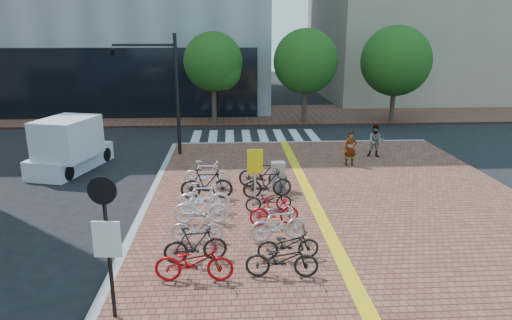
{
  "coord_description": "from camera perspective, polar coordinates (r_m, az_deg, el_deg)",
  "views": [
    {
      "loc": [
        -0.95,
        -12.54,
        6.08
      ],
      "look_at": [
        0.02,
        4.32,
        1.3
      ],
      "focal_mm": 32.0,
      "sensor_mm": 36.0,
      "label": 1
    }
  ],
  "objects": [
    {
      "name": "yellow_sign",
      "position": [
        15.89,
        -0.11,
        -0.81
      ],
      "size": [
        0.54,
        0.14,
        2.0
      ],
      "color": "#B7B7BC",
      "rests_on": "sidewalk"
    },
    {
      "name": "far_sidewalk",
      "position": [
        34.08,
        -1.64,
        5.64
      ],
      "size": [
        70.0,
        8.0,
        0.15
      ],
      "primitive_type": "cube",
      "color": "brown",
      "rests_on": "ground"
    },
    {
      "name": "traffic_light_pole",
      "position": [
        22.73,
        -13.39,
        10.61
      ],
      "size": [
        3.14,
        1.21,
        5.85
      ],
      "color": "black",
      "rests_on": "sidewalk"
    },
    {
      "name": "bike_11",
      "position": [
        15.56,
        1.58,
        -4.94
      ],
      "size": [
        1.66,
        0.76,
        0.84
      ],
      "primitive_type": "imported",
      "rotation": [
        0.0,
        0.0,
        1.7
      ],
      "color": "black",
      "rests_on": "sidewalk"
    },
    {
      "name": "bike_9",
      "position": [
        13.41,
        2.86,
        -8.02
      ],
      "size": [
        1.77,
        0.76,
        1.03
      ],
      "primitive_type": "imported",
      "rotation": [
        0.0,
        0.0,
        1.73
      ],
      "color": "silver",
      "rests_on": "sidewalk"
    },
    {
      "name": "bike_13",
      "position": [
        17.78,
        0.86,
        -1.74
      ],
      "size": [
        1.97,
        0.87,
        1.14
      ],
      "primitive_type": "imported",
      "rotation": [
        0.0,
        0.0,
        1.39
      ],
      "color": "black",
      "rests_on": "sidewalk"
    },
    {
      "name": "street_trees",
      "position": [
        30.65,
        8.18,
        11.94
      ],
      "size": [
        16.2,
        4.6,
        6.35
      ],
      "color": "#38281E",
      "rests_on": "far_sidewalk"
    },
    {
      "name": "ground",
      "position": [
        13.96,
        0.96,
        -10.0
      ],
      "size": [
        120.0,
        120.0,
        0.0
      ],
      "primitive_type": "plane",
      "color": "black",
      "rests_on": "ground"
    },
    {
      "name": "pedestrian_b",
      "position": [
        22.89,
        14.75,
        2.31
      ],
      "size": [
        0.93,
        0.82,
        1.59
      ],
      "primitive_type": "imported",
      "rotation": [
        0.0,
        0.0,
        -0.33
      ],
      "color": "#4F5465",
      "rests_on": "sidewalk"
    },
    {
      "name": "bike_4",
      "position": [
        15.48,
        -6.6,
        -4.69
      ],
      "size": [
        1.81,
        0.55,
        1.08
      ],
      "primitive_type": "imported",
      "rotation": [
        0.0,
        0.0,
        1.59
      ],
      "color": "white",
      "rests_on": "sidewalk"
    },
    {
      "name": "pedestrian_a",
      "position": [
        21.18,
        11.72,
        1.42
      ],
      "size": [
        0.6,
        0.41,
        1.58
      ],
      "primitive_type": "imported",
      "rotation": [
        0.0,
        0.0,
        0.07
      ],
      "color": "gray",
      "rests_on": "sidewalk"
    },
    {
      "name": "notice_sign",
      "position": [
        9.85,
        -18.2,
        -8.45
      ],
      "size": [
        0.59,
        0.16,
        3.2
      ],
      "color": "black",
      "rests_on": "sidewalk"
    },
    {
      "name": "bike_1",
      "position": [
        12.34,
        -7.58,
        -10.42
      ],
      "size": [
        1.73,
        0.72,
        1.01
      ],
      "primitive_type": "imported",
      "rotation": [
        0.0,
        0.0,
        1.72
      ],
      "color": "black",
      "rests_on": "sidewalk"
    },
    {
      "name": "kerb_north",
      "position": [
        25.57,
        5.7,
        2.14
      ],
      "size": [
        14.0,
        0.25,
        0.15
      ],
      "primitive_type": "cube",
      "color": "gray",
      "rests_on": "ground"
    },
    {
      "name": "utility_box",
      "position": [
        17.56,
        2.76,
        -2.02
      ],
      "size": [
        0.54,
        0.41,
        1.12
      ],
      "primitive_type": "cube",
      "rotation": [
        0.0,
        0.0,
        0.06
      ],
      "color": "#A6A5AA",
      "rests_on": "sidewalk"
    },
    {
      "name": "bike_3",
      "position": [
        14.63,
        -6.92,
        -5.96
      ],
      "size": [
        1.79,
        0.55,
        1.07
      ],
      "primitive_type": "imported",
      "rotation": [
        0.0,
        0.0,
        1.54
      ],
      "color": "silver",
      "rests_on": "sidewalk"
    },
    {
      "name": "bike_5",
      "position": [
        16.71,
        -6.2,
        -2.99
      ],
      "size": [
        1.92,
        0.6,
        1.14
      ],
      "primitive_type": "imported",
      "rotation": [
        0.0,
        0.0,
        1.6
      ],
      "color": "black",
      "rests_on": "sidewalk"
    },
    {
      "name": "box_truck",
      "position": [
        22.15,
        -22.38,
        1.78
      ],
      "size": [
        2.92,
        4.62,
        2.48
      ],
      "color": "silver",
      "rests_on": "ground"
    },
    {
      "name": "bike_8",
      "position": [
        12.44,
        4.05,
        -10.43
      ],
      "size": [
        1.7,
        0.68,
        0.88
      ],
      "primitive_type": "imported",
      "rotation": [
        0.0,
        0.0,
        1.63
      ],
      "color": "black",
      "rests_on": "sidewalk"
    },
    {
      "name": "bike_10",
      "position": [
        14.44,
        2.29,
        -6.39
      ],
      "size": [
        1.62,
        0.6,
        0.95
      ],
      "primitive_type": "imported",
      "rotation": [
        0.0,
        0.0,
        1.67
      ],
      "color": "red",
      "rests_on": "sidewalk"
    },
    {
      "name": "bike_6",
      "position": [
        17.86,
        -6.2,
        -1.8
      ],
      "size": [
        1.9,
        0.71,
        1.11
      ],
      "primitive_type": "imported",
      "rotation": [
        0.0,
        0.0,
        1.47
      ],
      "color": "white",
      "rests_on": "sidewalk"
    },
    {
      "name": "crosswalk",
      "position": [
        27.26,
        -0.15,
        2.92
      ],
      "size": [
        7.5,
        4.0,
        0.01
      ],
      "color": "silver",
      "rests_on": "ground"
    },
    {
      "name": "bike_12",
      "position": [
        16.75,
        1.43,
        -2.93
      ],
      "size": [
        1.89,
        0.78,
        1.1
      ],
      "primitive_type": "imported",
      "rotation": [
        0.0,
        0.0,
        1.72
      ],
      "color": "black",
      "rests_on": "sidewalk"
    },
    {
      "name": "bike_7",
      "position": [
        11.59,
        3.27,
        -12.28
      ],
      "size": [
        1.87,
        0.77,
        0.96
      ],
      "primitive_type": "imported",
      "rotation": [
        0.0,
        0.0,
        1.5
      ],
      "color": "black",
      "rests_on": "sidewalk"
    },
    {
      "name": "bike_0",
      "position": [
        11.49,
        -7.76,
        -12.51
      ],
      "size": [
        1.96,
        0.76,
        1.01
      ],
      "primitive_type": "imported",
      "rotation": [
        0.0,
        0.0,
        1.52
      ],
      "color": "#A60B10",
      "rests_on": "sidewalk"
    },
    {
      "name": "bike_2",
      "position": [
        13.42,
        -7.39,
        -8.37
      ],
      "size": [
        1.56,
        0.53,
        0.92
      ],
      "primitive_type": "imported",
      "rotation": [
        0.0,
        0.0,
        1.51
      ],
      "color": "silver",
      "rests_on": "sidewalk"
    }
  ]
}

